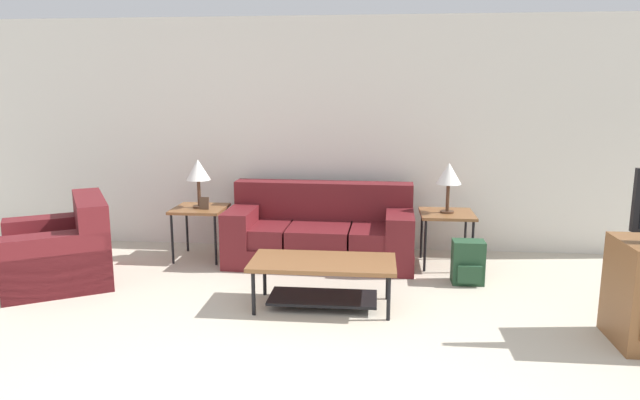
% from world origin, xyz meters
% --- Properties ---
extents(wall_back, '(8.85, 0.06, 2.60)m').
position_xyz_m(wall_back, '(0.00, 3.96, 1.30)').
color(wall_back, silver).
rests_on(wall_back, ground_plane).
extents(couch, '(1.96, 0.91, 0.82)m').
position_xyz_m(couch, '(-0.00, 3.36, 0.30)').
color(couch, maroon).
rests_on(couch, ground_plane).
extents(armchair, '(1.33, 1.38, 0.80)m').
position_xyz_m(armchair, '(-2.40, 2.48, 0.29)').
color(armchair, maroon).
rests_on(armchair, ground_plane).
extents(coffee_table, '(1.21, 0.59, 0.41)m').
position_xyz_m(coffee_table, '(0.14, 2.07, 0.30)').
color(coffee_table, brown).
rests_on(coffee_table, ground_plane).
extents(side_table_left, '(0.55, 0.55, 0.56)m').
position_xyz_m(side_table_left, '(-1.32, 3.36, 0.51)').
color(side_table_left, brown).
rests_on(side_table_left, ground_plane).
extents(side_table_right, '(0.55, 0.55, 0.56)m').
position_xyz_m(side_table_right, '(1.31, 3.36, 0.51)').
color(side_table_right, brown).
rests_on(side_table_right, ground_plane).
extents(table_lamp_left, '(0.26, 0.26, 0.52)m').
position_xyz_m(table_lamp_left, '(-1.32, 3.36, 0.96)').
color(table_lamp_left, '#472D1E').
rests_on(table_lamp_left, side_table_left).
extents(table_lamp_right, '(0.26, 0.26, 0.52)m').
position_xyz_m(table_lamp_right, '(1.31, 3.36, 0.96)').
color(table_lamp_right, '#472D1E').
rests_on(table_lamp_right, side_table_right).
extents(backpack, '(0.30, 0.28, 0.42)m').
position_xyz_m(backpack, '(1.45, 2.80, 0.20)').
color(backpack, '#23472D').
rests_on(backpack, ground_plane).
extents(picture_frame, '(0.10, 0.04, 0.13)m').
position_xyz_m(picture_frame, '(-1.24, 3.28, 0.63)').
color(picture_frame, '#4C3828').
rests_on(picture_frame, side_table_left).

